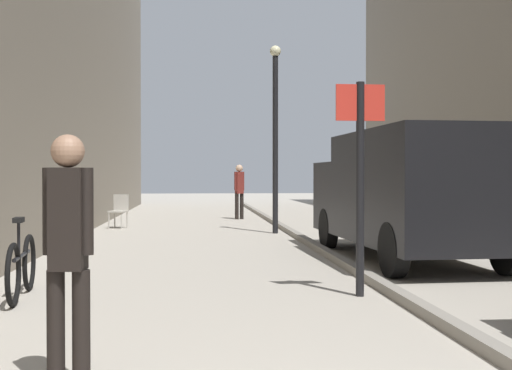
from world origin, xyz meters
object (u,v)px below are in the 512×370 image
at_px(street_sign_post, 360,169).
at_px(lamp_post, 275,126).
at_px(bicycle_leaning, 22,266).
at_px(delivery_van, 405,191).
at_px(cafe_chair_near_window, 119,209).
at_px(pedestrian_main_foreground, 239,188).
at_px(pedestrian_mid_block, 68,243).

bearing_deg(street_sign_post, lamp_post, -90.63).
bearing_deg(bicycle_leaning, lamp_post, 59.39).
bearing_deg(lamp_post, bicycle_leaning, -115.89).
relative_size(delivery_van, cafe_chair_near_window, 5.91).
height_order(street_sign_post, cafe_chair_near_window, street_sign_post).
bearing_deg(street_sign_post, cafe_chair_near_window, -69.43).
bearing_deg(lamp_post, street_sign_post, -90.19).
height_order(lamp_post, bicycle_leaning, lamp_post).
xyz_separation_m(lamp_post, cafe_chair_near_window, (-4.14, 2.04, -2.18)).
distance_m(lamp_post, cafe_chair_near_window, 5.10).
distance_m(bicycle_leaning, cafe_chair_near_window, 10.45).
bearing_deg(bicycle_leaning, street_sign_post, -8.14).
relative_size(pedestrian_main_foreground, bicycle_leaning, 1.04).
height_order(delivery_van, bicycle_leaning, delivery_van).
bearing_deg(bicycle_leaning, pedestrian_mid_block, -75.46).
relative_size(pedestrian_main_foreground, street_sign_post, 0.71).
bearing_deg(lamp_post, delivery_van, -73.33).
bearing_deg(delivery_van, pedestrian_main_foreground, 98.94).
height_order(pedestrian_main_foreground, street_sign_post, street_sign_post).
xyz_separation_m(delivery_van, lamp_post, (-1.61, 5.37, 1.53)).
distance_m(delivery_van, lamp_post, 5.81).
relative_size(pedestrian_main_foreground, pedestrian_mid_block, 1.05).
relative_size(pedestrian_mid_block, cafe_chair_near_window, 1.86).
relative_size(pedestrian_mid_block, lamp_post, 0.37).
xyz_separation_m(street_sign_post, lamp_post, (0.03, 8.66, 1.18)).
height_order(lamp_post, cafe_chair_near_window, lamp_post).
xyz_separation_m(pedestrian_mid_block, bicycle_leaning, (-1.20, 3.44, -0.63)).
bearing_deg(lamp_post, cafe_chair_near_window, 153.79).
xyz_separation_m(pedestrian_mid_block, cafe_chair_near_window, (-1.25, 13.90, -0.46)).
distance_m(street_sign_post, cafe_chair_near_window, 11.50).
bearing_deg(pedestrian_mid_block, pedestrian_main_foreground, 88.61).
xyz_separation_m(delivery_van, cafe_chair_near_window, (-5.74, 7.40, -0.65)).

